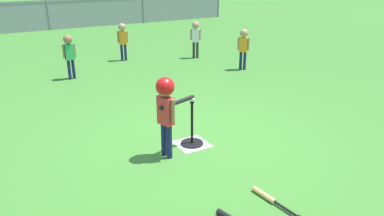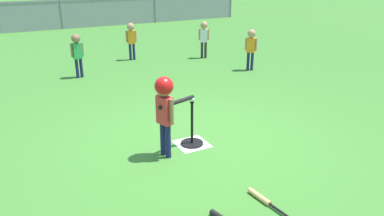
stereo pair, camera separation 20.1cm
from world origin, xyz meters
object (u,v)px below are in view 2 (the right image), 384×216
object	(u,v)px
fielder_near_right	(77,50)
fielder_deep_center	(251,44)
batting_tee	(192,138)
baseball_on_tee	(192,99)
batter_child	(165,101)
fielder_deep_right	(131,36)
fielder_near_left	(204,35)
spare_bat_wood	(264,200)

from	to	relation	value
fielder_near_right	fielder_deep_center	world-z (taller)	fielder_near_right
batting_tee	fielder_near_right	xyz separation A→B (m)	(-0.69, 4.16, 0.53)
baseball_on_tee	batter_child	xyz separation A→B (m)	(-0.46, -0.14, 0.10)
baseball_on_tee	fielder_near_right	world-z (taller)	fielder_near_right
fielder_deep_center	fielder_deep_right	bearing A→B (deg)	133.14
fielder_near_left	spare_bat_wood	size ratio (longest dim) A/B	1.53
fielder_deep_center	spare_bat_wood	bearing A→B (deg)	-124.47
baseball_on_tee	spare_bat_wood	size ratio (longest dim) A/B	0.11
fielder_deep_right	fielder_deep_center	size ratio (longest dim) A/B	1.00
fielder_near_left	spare_bat_wood	distance (m)	6.70
baseball_on_tee	fielder_near_right	distance (m)	4.22
batting_tee	baseball_on_tee	xyz separation A→B (m)	(-0.00, 0.00, 0.58)
baseball_on_tee	batter_child	world-z (taller)	batter_child
batter_child	fielder_deep_center	distance (m)	4.69
batter_child	fielder_deep_right	distance (m)	5.54
fielder_deep_center	fielder_near_right	bearing A→B (deg)	161.52
fielder_near_right	fielder_near_left	bearing A→B (deg)	5.98
fielder_near_left	spare_bat_wood	xyz separation A→B (m)	(-2.70, -6.10, -0.61)
baseball_on_tee	batting_tee	bearing A→B (deg)	0.00
baseball_on_tee	batter_child	bearing A→B (deg)	-162.97
batting_tee	fielder_near_left	xyz separation A→B (m)	(2.74, 4.52, 0.54)
fielder_deep_right	fielder_near_right	world-z (taller)	fielder_near_right
batter_child	fielder_deep_center	bearing A→B (deg)	40.39
fielder_deep_right	fielder_near_right	xyz separation A→B (m)	(-1.62, -1.06, 0.00)
fielder_near_left	fielder_near_right	bearing A→B (deg)	-174.02
fielder_deep_right	spare_bat_wood	xyz separation A→B (m)	(-0.89, -6.80, -0.60)
batting_tee	fielder_deep_right	world-z (taller)	fielder_deep_right
batter_child	fielder_near_left	bearing A→B (deg)	55.53
batting_tee	fielder_deep_right	bearing A→B (deg)	79.92
batter_child	fielder_near_right	bearing A→B (deg)	93.04
batter_child	fielder_deep_right	size ratio (longest dim) A/B	1.11
batting_tee	fielder_deep_right	xyz separation A→B (m)	(0.93, 5.22, 0.53)
fielder_near_right	batter_child	bearing A→B (deg)	-86.96
baseball_on_tee	fielder_deep_center	size ratio (longest dim) A/B	0.08
baseball_on_tee	fielder_deep_right	xyz separation A→B (m)	(0.93, 5.22, -0.05)
fielder_deep_right	fielder_near_left	distance (m)	1.94
batting_tee	batter_child	distance (m)	0.83
batter_child	spare_bat_wood	world-z (taller)	batter_child
fielder_deep_right	spare_bat_wood	distance (m)	6.88
baseball_on_tee	batter_child	size ratio (longest dim) A/B	0.07
baseball_on_tee	fielder_near_left	bearing A→B (deg)	58.77
fielder_near_left	fielder_deep_center	distance (m)	1.67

